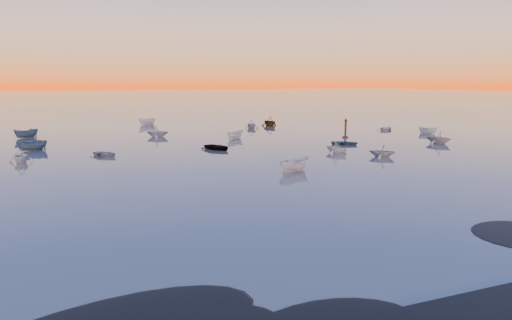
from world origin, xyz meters
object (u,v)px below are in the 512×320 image
boat_near_right (438,143)px  boat_near_center (294,171)px  channel_marker (346,130)px  boat_near_left (106,156)px

boat_near_right → boat_near_center: bearing=-1.2°
boat_near_right → channel_marker: size_ratio=1.19×
boat_near_left → boat_near_right: bearing=-37.1°
boat_near_right → channel_marker: (-8.18, 11.13, 1.24)m
boat_near_left → boat_near_right: 45.10m
channel_marker → boat_near_right: bearing=-53.7°
boat_near_left → boat_near_center: (15.97, -17.33, 0.00)m
boat_near_center → boat_near_right: 30.71m
boat_near_left → channel_marker: (36.47, 4.77, 1.24)m
boat_near_left → boat_near_center: bearing=-76.3°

